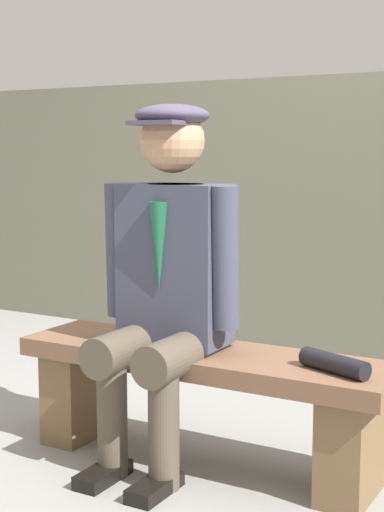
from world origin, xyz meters
name	(u,v)px	position (x,y,z in m)	size (l,w,h in m)	color
ground_plane	(203,462)	(0.00, 0.00, 0.00)	(30.00, 30.00, 0.00)	gray
bench	(203,387)	(0.00, 0.00, 0.30)	(1.46, 0.39, 0.44)	brown
seated_man	(167,272)	(0.12, 0.06, 0.73)	(0.56, 0.56, 1.35)	#3D4054
rolled_magazine	(334,363)	(-0.53, 0.05, 0.47)	(0.07, 0.07, 0.26)	black
stadium_wall	(362,216)	(0.00, -1.91, 0.80)	(12.00, 0.24, 1.61)	#666654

